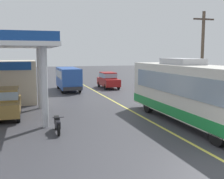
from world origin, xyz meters
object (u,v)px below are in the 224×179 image
at_px(coach_bus_main, 191,93).
at_px(motorcycle_parked_forecourt, 57,124).
at_px(pedestrian_near_pump, 13,104).
at_px(car_trailing_behind_bus, 108,79).
at_px(car_at_pump, 6,101).
at_px(minibus_opposing_lane, 68,77).

xyz_separation_m(coach_bus_main, motorcycle_parked_forecourt, (-7.52, 0.27, -1.28)).
distance_m(motorcycle_parked_forecourt, pedestrian_near_pump, 4.30).
height_order(pedestrian_near_pump, car_trailing_behind_bus, car_trailing_behind_bus).
bearing_deg(motorcycle_parked_forecourt, car_at_pump, 121.68).
relative_size(pedestrian_near_pump, car_trailing_behind_bus, 0.40).
bearing_deg(coach_bus_main, pedestrian_near_pump, 158.25).
xyz_separation_m(car_at_pump, motorcycle_parked_forecourt, (2.69, -4.36, -0.57)).
bearing_deg(pedestrian_near_pump, car_trailing_behind_bus, 53.26).
xyz_separation_m(coach_bus_main, car_trailing_behind_bus, (0.12, 17.15, -0.71)).
bearing_deg(motorcycle_parked_forecourt, car_trailing_behind_bus, 65.67).
relative_size(car_at_pump, minibus_opposing_lane, 0.69).
relative_size(coach_bus_main, pedestrian_near_pump, 6.65).
relative_size(minibus_opposing_lane, motorcycle_parked_forecourt, 3.41).
xyz_separation_m(motorcycle_parked_forecourt, car_trailing_behind_bus, (7.63, 16.88, 0.57)).
xyz_separation_m(motorcycle_parked_forecourt, pedestrian_near_pump, (-2.26, 3.63, 0.49)).
relative_size(car_at_pump, pedestrian_near_pump, 2.53).
relative_size(minibus_opposing_lane, car_trailing_behind_bus, 1.46).
distance_m(car_at_pump, motorcycle_parked_forecourt, 5.16).
height_order(minibus_opposing_lane, car_trailing_behind_bus, minibus_opposing_lane).
bearing_deg(car_at_pump, motorcycle_parked_forecourt, -58.32).
relative_size(minibus_opposing_lane, pedestrian_near_pump, 3.69).
xyz_separation_m(minibus_opposing_lane, pedestrian_near_pump, (-5.14, -12.42, -0.54)).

